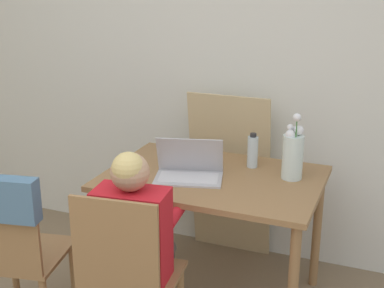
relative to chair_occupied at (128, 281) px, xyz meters
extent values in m
cube|color=silver|center=(-0.02, 1.34, 0.77)|extent=(6.40, 0.05, 2.50)
cube|color=olive|center=(0.14, 0.70, 0.25)|extent=(1.14, 0.78, 0.03)
cylinder|color=olive|center=(-0.38, 0.36, -0.12)|extent=(0.05, 0.05, 0.71)
cylinder|color=olive|center=(-0.38, 1.04, -0.12)|extent=(0.05, 0.05, 0.71)
cylinder|color=olive|center=(0.66, 1.04, -0.12)|extent=(0.05, 0.05, 0.71)
cube|color=olive|center=(-0.01, 0.07, -0.03)|extent=(0.44, 0.44, 0.02)
cube|color=olive|center=(0.01, -0.12, 0.21)|extent=(0.38, 0.06, 0.46)
cube|color=olive|center=(-0.61, 0.06, -0.03)|extent=(0.47, 0.47, 0.02)
cylinder|color=olive|center=(-0.48, 0.26, -0.26)|extent=(0.04, 0.04, 0.44)
cylinder|color=olive|center=(-0.81, 0.20, -0.26)|extent=(0.04, 0.04, 0.44)
cube|color=red|center=(-0.01, 0.07, 0.19)|extent=(0.34, 0.22, 0.42)
sphere|color=tan|center=(-0.01, 0.07, 0.49)|extent=(0.17, 0.17, 0.17)
sphere|color=#D8BC72|center=(-0.01, 0.05, 0.51)|extent=(0.14, 0.14, 0.14)
cylinder|color=#4C4742|center=(0.05, 0.22, 0.00)|extent=(0.12, 0.29, 0.09)
cylinder|color=#4C4742|center=(-0.10, 0.20, 0.00)|extent=(0.12, 0.29, 0.09)
cylinder|color=#4C4742|center=(-0.11, 0.34, -0.25)|extent=(0.08, 0.08, 0.46)
cylinder|color=red|center=(0.11, 0.29, 0.22)|extent=(0.08, 0.24, 0.06)
cylinder|color=red|center=(-0.17, 0.26, 0.22)|extent=(0.08, 0.24, 0.06)
cube|color=#B2B2B7|center=(0.04, 0.61, 0.27)|extent=(0.40, 0.31, 0.01)
cube|color=silver|center=(0.04, 0.61, 0.28)|extent=(0.34, 0.23, 0.00)
cube|color=#B2B2B7|center=(0.02, 0.67, 0.38)|extent=(0.36, 0.18, 0.21)
cube|color=#19284C|center=(0.02, 0.67, 0.38)|extent=(0.33, 0.16, 0.18)
cylinder|color=silver|center=(0.54, 0.83, 0.38)|extent=(0.11, 0.11, 0.23)
cylinder|color=#3D7A38|center=(0.56, 0.83, 0.42)|extent=(0.01, 0.01, 0.22)
sphere|color=white|center=(0.56, 0.83, 0.53)|extent=(0.05, 0.05, 0.05)
cylinder|color=#3D7A38|center=(0.54, 0.85, 0.42)|extent=(0.01, 0.01, 0.21)
sphere|color=white|center=(0.54, 0.85, 0.53)|extent=(0.03, 0.03, 0.03)
cylinder|color=#3D7A38|center=(0.51, 0.83, 0.43)|extent=(0.01, 0.01, 0.23)
sphere|color=white|center=(0.51, 0.83, 0.54)|extent=(0.03, 0.03, 0.03)
cylinder|color=#3D7A38|center=(0.52, 0.81, 0.41)|extent=(0.01, 0.01, 0.20)
sphere|color=white|center=(0.52, 0.81, 0.51)|extent=(0.05, 0.05, 0.05)
cylinder|color=#3D7A38|center=(0.55, 0.80, 0.46)|extent=(0.01, 0.01, 0.29)
sphere|color=white|center=(0.55, 0.80, 0.60)|extent=(0.04, 0.04, 0.04)
cylinder|color=silver|center=(0.30, 0.91, 0.35)|extent=(0.06, 0.06, 0.18)
cylinder|color=#262628|center=(0.30, 0.91, 0.45)|extent=(0.04, 0.04, 0.02)
cube|color=tan|center=(0.08, 1.21, 0.06)|extent=(0.52, 0.17, 1.08)
camera|label=1|loc=(1.03, -1.80, 1.31)|focal=50.00mm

